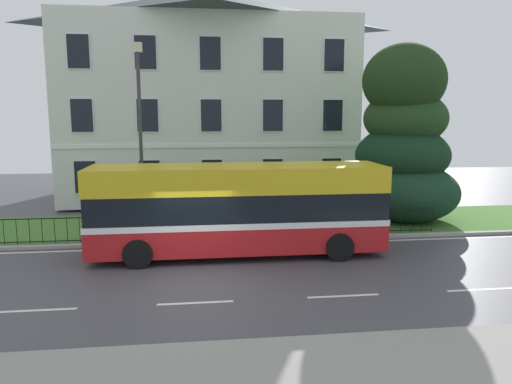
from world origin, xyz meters
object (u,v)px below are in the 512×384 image
(evergreen_tree, at_px, (404,145))
(street_lamp_post, at_px, (140,128))
(georgian_townhouse, at_px, (208,93))
(single_decker_bus, at_px, (238,208))

(evergreen_tree, xyz_separation_m, street_lamp_post, (-11.52, -1.61, 0.82))
(georgian_townhouse, relative_size, evergreen_tree, 2.02)
(single_decker_bus, xyz_separation_m, street_lamp_post, (-3.57, 2.93, 2.69))
(georgian_townhouse, xyz_separation_m, single_decker_bus, (0.64, -13.40, -4.49))
(georgian_townhouse, bearing_deg, street_lamp_post, -105.63)
(single_decker_bus, bearing_deg, street_lamp_post, 140.80)
(evergreen_tree, height_order, single_decker_bus, evergreen_tree)
(single_decker_bus, height_order, street_lamp_post, street_lamp_post)
(evergreen_tree, bearing_deg, georgian_townhouse, 134.12)
(georgian_townhouse, xyz_separation_m, street_lamp_post, (-2.93, -10.47, -1.80))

